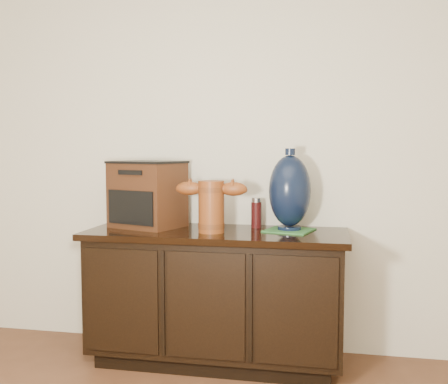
% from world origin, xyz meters
% --- Properties ---
extents(sideboard, '(1.46, 0.56, 0.75)m').
position_xyz_m(sideboard, '(0.00, 2.23, 0.39)').
color(sideboard, black).
rests_on(sideboard, ground).
extents(terracotta_vessel, '(0.40, 0.15, 0.28)m').
position_xyz_m(terracotta_vessel, '(-0.01, 2.17, 0.92)').
color(terracotta_vessel, brown).
rests_on(terracotta_vessel, sideboard).
extents(tv_radio, '(0.47, 0.42, 0.39)m').
position_xyz_m(tv_radio, '(-0.43, 2.30, 0.95)').
color(tv_radio, '#3D1E0F').
rests_on(tv_radio, sideboard).
extents(green_mat, '(0.30, 0.30, 0.01)m').
position_xyz_m(green_mat, '(0.40, 2.31, 0.76)').
color(green_mat, '#2F6931').
rests_on(green_mat, sideboard).
extents(lamp_base, '(0.29, 0.29, 0.45)m').
position_xyz_m(lamp_base, '(0.40, 2.31, 0.98)').
color(lamp_base, black).
rests_on(lamp_base, green_mat).
extents(spray_can, '(0.06, 0.06, 0.17)m').
position_xyz_m(spray_can, '(0.21, 2.39, 0.84)').
color(spray_can, '#520E0F').
rests_on(spray_can, sideboard).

